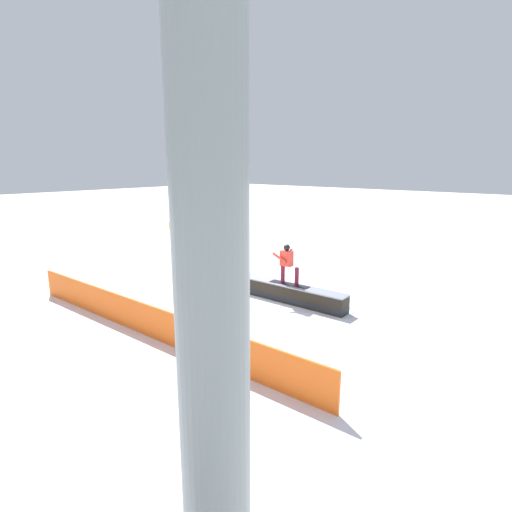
{
  "coord_description": "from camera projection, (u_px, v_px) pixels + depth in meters",
  "views": [
    {
      "loc": [
        -8.9,
        10.62,
        4.56
      ],
      "look_at": [
        -0.6,
        0.98,
        1.67
      ],
      "focal_mm": 28.66,
      "sensor_mm": 36.0,
      "label": 1
    }
  ],
  "objects": [
    {
      "name": "snowboarder",
      "position": [
        287.0,
        263.0,
        13.54
      ],
      "size": [
        1.46,
        0.47,
        1.36
      ],
      "color": "black",
      "rests_on": "grind_box"
    },
    {
      "name": "safety_fence",
      "position": [
        148.0,
        320.0,
        10.94
      ],
      "size": [
        11.37,
        0.4,
        0.9
      ],
      "primitive_type": "cube",
      "rotation": [
        0.0,
        0.0,
        0.03
      ],
      "color": "orange",
      "rests_on": "ground_plane"
    },
    {
      "name": "grind_box",
      "position": [
        261.0,
        287.0,
        14.46
      ],
      "size": [
        6.6,
        0.77,
        0.61
      ],
      "color": "black",
      "rests_on": "ground_plane"
    },
    {
      "name": "trail_marker",
      "position": [
        173.0,
        248.0,
        16.72
      ],
      "size": [
        0.4,
        0.1,
        2.24
      ],
      "color": "#262628",
      "rests_on": "ground_plane"
    },
    {
      "name": "ground_plane",
      "position": [
        261.0,
        295.0,
        14.52
      ],
      "size": [
        120.0,
        120.0,
        0.0
      ],
      "primitive_type": "plane",
      "color": "white"
    }
  ]
}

